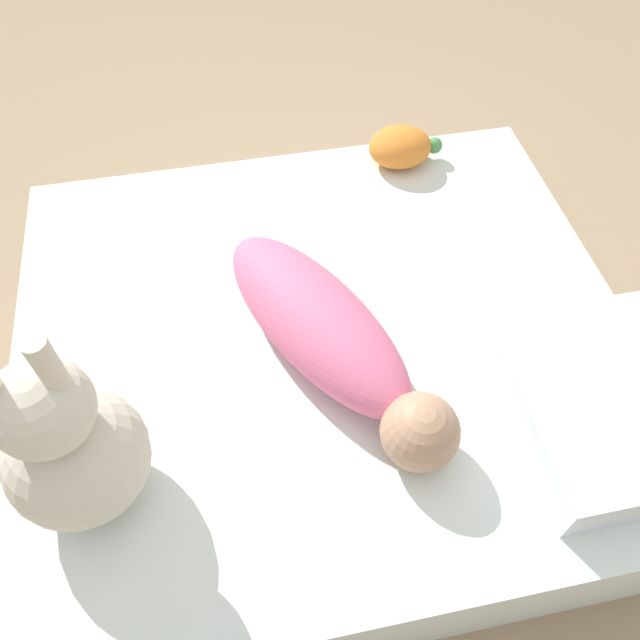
{
  "coord_description": "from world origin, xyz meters",
  "views": [
    {
      "loc": [
        -0.15,
        -0.71,
        1.23
      ],
      "look_at": [
        -0.01,
        -0.01,
        0.28
      ],
      "focal_mm": 35.0,
      "sensor_mm": 36.0,
      "label": 1
    }
  ],
  "objects_px": {
    "pillow": "(620,400)",
    "bunny_plush": "(70,447)",
    "turtle_plush": "(401,147)",
    "swaddled_baby": "(331,337)"
  },
  "relations": [
    {
      "from": "pillow",
      "to": "turtle_plush",
      "type": "xyz_separation_m",
      "value": [
        -0.19,
        0.75,
        -0.0
      ]
    },
    {
      "from": "swaddled_baby",
      "to": "pillow",
      "type": "bearing_deg",
      "value": 39.49
    },
    {
      "from": "turtle_plush",
      "to": "bunny_plush",
      "type": "bearing_deg",
      "value": -135.37
    },
    {
      "from": "swaddled_baby",
      "to": "bunny_plush",
      "type": "bearing_deg",
      "value": -94.13
    },
    {
      "from": "pillow",
      "to": "turtle_plush",
      "type": "height_order",
      "value": "same"
    },
    {
      "from": "turtle_plush",
      "to": "swaddled_baby",
      "type": "bearing_deg",
      "value": -118.12
    },
    {
      "from": "swaddled_baby",
      "to": "turtle_plush",
      "type": "distance_m",
      "value": 0.6
    },
    {
      "from": "swaddled_baby",
      "to": "turtle_plush",
      "type": "xyz_separation_m",
      "value": [
        0.28,
        0.53,
        -0.03
      ]
    },
    {
      "from": "pillow",
      "to": "bunny_plush",
      "type": "relative_size",
      "value": 0.94
    },
    {
      "from": "turtle_plush",
      "to": "pillow",
      "type": "bearing_deg",
      "value": -76.02
    }
  ]
}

